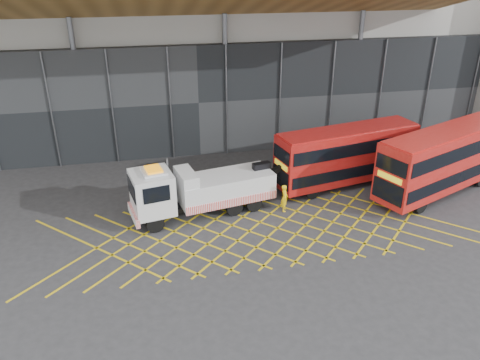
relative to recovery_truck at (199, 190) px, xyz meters
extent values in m
plane|color=#2C2C2F|center=(-0.81, -2.47, -1.55)|extent=(120.00, 120.00, 0.00)
cube|color=gold|center=(-5.61, -2.47, -1.55)|extent=(7.16, 7.16, 0.01)
cube|color=gold|center=(-5.61, -2.47, -1.55)|extent=(7.16, 7.16, 0.01)
cube|color=gold|center=(-4.01, -2.47, -1.55)|extent=(7.16, 7.16, 0.01)
cube|color=gold|center=(-4.01, -2.47, -1.55)|extent=(7.16, 7.16, 0.01)
cube|color=gold|center=(-2.41, -2.47, -1.55)|extent=(7.16, 7.16, 0.01)
cube|color=gold|center=(-2.41, -2.47, -1.55)|extent=(7.16, 7.16, 0.01)
cube|color=gold|center=(-0.81, -2.47, -1.55)|extent=(7.16, 7.16, 0.01)
cube|color=gold|center=(-0.81, -2.47, -1.55)|extent=(7.16, 7.16, 0.01)
cube|color=gold|center=(0.79, -2.47, -1.55)|extent=(7.16, 7.16, 0.01)
cube|color=gold|center=(0.79, -2.47, -1.55)|extent=(7.16, 7.16, 0.01)
cube|color=gold|center=(2.39, -2.47, -1.55)|extent=(7.16, 7.16, 0.01)
cube|color=gold|center=(2.39, -2.47, -1.55)|extent=(7.16, 7.16, 0.01)
cube|color=gold|center=(3.99, -2.47, -1.55)|extent=(7.16, 7.16, 0.01)
cube|color=gold|center=(3.99, -2.47, -1.55)|extent=(7.16, 7.16, 0.01)
cube|color=gold|center=(5.59, -2.47, -1.55)|extent=(7.16, 7.16, 0.01)
cube|color=gold|center=(5.59, -2.47, -1.55)|extent=(7.16, 7.16, 0.01)
cube|color=gold|center=(7.19, -2.47, -1.55)|extent=(7.16, 7.16, 0.01)
cube|color=gold|center=(7.19, -2.47, -1.55)|extent=(7.16, 7.16, 0.01)
cube|color=gold|center=(8.79, -2.47, -1.55)|extent=(7.16, 7.16, 0.01)
cube|color=gold|center=(8.79, -2.47, -1.55)|extent=(7.16, 7.16, 0.01)
cube|color=gold|center=(10.39, -2.47, -1.55)|extent=(7.16, 7.16, 0.01)
cube|color=gold|center=(10.39, -2.47, -1.55)|extent=(7.16, 7.16, 0.01)
cube|color=gold|center=(11.99, -2.47, -1.55)|extent=(7.16, 7.16, 0.01)
cube|color=gold|center=(11.99, -2.47, -1.55)|extent=(7.16, 7.16, 0.01)
cube|color=gray|center=(1.19, 16.53, 7.45)|extent=(55.00, 14.00, 18.00)
cube|color=black|center=(1.19, 9.23, 2.45)|extent=(55.00, 0.80, 8.00)
cylinder|color=#595B60|center=(-6.81, 9.03, 3.45)|extent=(0.36, 0.36, 10.00)
cylinder|color=#595B60|center=(3.19, 9.03, 3.45)|extent=(0.36, 0.36, 10.00)
cylinder|color=#595B60|center=(13.19, 9.03, 3.45)|extent=(0.36, 0.36, 10.00)
cube|color=black|center=(0.37, 0.08, -0.93)|extent=(8.42, 2.54, 0.31)
cube|color=silver|center=(-2.58, -0.52, 0.35)|extent=(2.52, 2.59, 2.30)
cube|color=black|center=(-3.64, -0.73, 0.75)|extent=(0.43, 1.92, 0.97)
cube|color=red|center=(-3.67, -0.74, -0.80)|extent=(0.67, 2.30, 0.49)
cube|color=orange|center=(-2.41, -0.48, 1.70)|extent=(0.99, 1.20, 0.11)
cube|color=silver|center=(1.59, 0.33, -0.09)|extent=(5.82, 3.26, 1.42)
cube|color=red|center=(1.81, -0.79, -0.62)|extent=(5.39, 1.14, 0.49)
cube|color=silver|center=(-0.67, -0.13, 0.92)|extent=(1.29, 2.26, 0.62)
cube|color=black|center=(3.84, 0.78, 0.75)|extent=(1.13, 0.64, 0.44)
cube|color=black|center=(4.71, 0.96, 0.30)|extent=(1.96, 0.69, 0.96)
cylinder|color=black|center=(-2.57, -1.46, -1.07)|extent=(1.02, 0.50, 0.97)
cylinder|color=black|center=(-2.94, 0.36, -1.07)|extent=(1.02, 0.50, 0.97)
cylinder|color=black|center=(3.16, -0.31, -1.07)|extent=(1.02, 0.50, 0.97)
cylinder|color=black|center=(2.79, 1.52, -1.07)|extent=(1.02, 0.50, 0.97)
cylinder|color=#595B60|center=(-1.63, 0.58, 0.84)|extent=(0.12, 0.12, 1.95)
cube|color=#9E0F0C|center=(9.72, 1.97, 0.54)|extent=(9.61, 4.01, 3.30)
cube|color=black|center=(9.72, 1.97, -0.23)|extent=(9.26, 3.99, 0.72)
cube|color=black|center=(9.72, 1.97, 1.30)|extent=(9.26, 3.99, 0.81)
cube|color=black|center=(5.12, 1.03, -0.19)|extent=(0.44, 1.88, 1.11)
cube|color=black|center=(5.12, 1.03, 1.30)|extent=(0.44, 1.88, 0.81)
cube|color=yellow|center=(5.11, 1.03, 0.62)|extent=(0.36, 1.50, 0.30)
cube|color=#9E0F0C|center=(9.72, 1.97, 2.22)|extent=(9.39, 3.80, 0.10)
cylinder|color=black|center=(6.99, 0.46, -1.11)|extent=(0.92, 0.43, 0.89)
cylinder|color=black|center=(6.62, 2.29, -1.11)|extent=(0.92, 0.43, 0.89)
cylinder|color=black|center=(12.58, 1.60, -1.11)|extent=(0.92, 0.43, 0.89)
cylinder|color=black|center=(12.21, 3.44, -1.11)|extent=(0.92, 0.43, 0.89)
cube|color=#AD140F|center=(15.13, -0.26, 0.71)|extent=(10.23, 6.07, 3.57)
cube|color=black|center=(15.13, -0.26, -0.13)|extent=(9.88, 5.97, 0.78)
cube|color=black|center=(15.13, -0.26, 1.52)|extent=(9.88, 5.97, 0.87)
cube|color=black|center=(10.44, -2.23, -0.08)|extent=(0.85, 1.93, 1.20)
cube|color=black|center=(10.44, -2.23, 1.52)|extent=(0.85, 1.93, 0.87)
cube|color=yellow|center=(10.44, -2.23, 0.79)|extent=(0.69, 1.54, 0.32)
cube|color=#AD140F|center=(15.13, -0.26, 2.52)|extent=(9.97, 5.82, 0.11)
cylinder|color=black|center=(12.55, -2.45, -1.08)|extent=(0.99, 0.62, 0.96)
cylinder|color=black|center=(11.76, -0.57, -1.08)|extent=(0.99, 0.62, 0.96)
cylinder|color=black|center=(17.44, 1.82, -1.08)|extent=(0.99, 0.62, 0.96)
imported|color=yellow|center=(4.90, -0.62, -0.73)|extent=(0.52, 0.68, 1.64)
camera|label=1|loc=(-2.46, -23.56, 11.92)|focal=35.00mm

